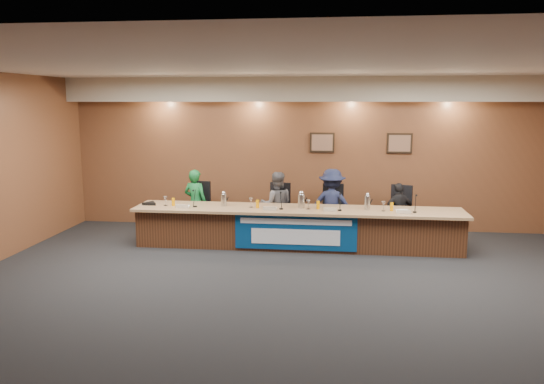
{
  "coord_description": "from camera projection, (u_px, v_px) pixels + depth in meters",
  "views": [
    {
      "loc": [
        0.7,
        -7.27,
        2.71
      ],
      "look_at": [
        -0.49,
        2.48,
        1.03
      ],
      "focal_mm": 35.0,
      "sensor_mm": 36.0,
      "label": 1
    }
  ],
  "objects": [
    {
      "name": "nameplate_b",
      "position": [
        269.0,
        208.0,
        9.63
      ],
      "size": [
        0.24,
        0.08,
        0.1
      ],
      "primitive_type": "cube",
      "rotation": [
        0.31,
        0.0,
        0.0
      ],
      "color": "white",
      "rests_on": "dais_top"
    },
    {
      "name": "banner_text_lower",
      "position": [
        295.0,
        237.0,
        9.53
      ],
      "size": [
        1.6,
        0.01,
        0.28
      ],
      "primitive_type": "cube",
      "color": "silver",
      "rests_on": "banner"
    },
    {
      "name": "panelist_b",
      "position": [
        277.0,
        205.0,
        10.57
      ],
      "size": [
        0.72,
        0.6,
        1.34
      ],
      "primitive_type": "imported",
      "rotation": [
        0.0,
        0.0,
        3.3
      ],
      "color": "#545257",
      "rests_on": "floor"
    },
    {
      "name": "juice_glass_d",
      "position": [
        392.0,
        207.0,
        9.59
      ],
      "size": [
        0.06,
        0.06,
        0.15
      ],
      "primitive_type": "cylinder",
      "color": "#F29600",
      "rests_on": "dais_top"
    },
    {
      "name": "water_glass_c",
      "position": [
        308.0,
        204.0,
        9.73
      ],
      "size": [
        0.08,
        0.08,
        0.18
      ],
      "primitive_type": "cylinder",
      "color": "silver",
      "rests_on": "dais_top"
    },
    {
      "name": "juice_glass_b",
      "position": [
        258.0,
        204.0,
        9.85
      ],
      "size": [
        0.06,
        0.06,
        0.15
      ],
      "primitive_type": "cylinder",
      "color": "#F29600",
      "rests_on": "dais_top"
    },
    {
      "name": "carafe_left",
      "position": [
        224.0,
        200.0,
        10.03
      ],
      "size": [
        0.11,
        0.11,
        0.23
      ],
      "primitive_type": "cylinder",
      "color": "silver",
      "rests_on": "dais_top"
    },
    {
      "name": "banner_text_upper",
      "position": [
        295.0,
        222.0,
        9.49
      ],
      "size": [
        2.0,
        0.01,
        0.1
      ],
      "primitive_type": "cube",
      "color": "silver",
      "rests_on": "banner"
    },
    {
      "name": "panelist_a",
      "position": [
        195.0,
        203.0,
        10.76
      ],
      "size": [
        0.56,
        0.44,
        1.36
      ],
      "primitive_type": "imported",
      "rotation": [
        0.0,
        0.0,
        2.89
      ],
      "color": "#115C29",
      "rests_on": "floor"
    },
    {
      "name": "dais_top",
      "position": [
        297.0,
        210.0,
        9.83
      ],
      "size": [
        6.1,
        0.95,
        0.05
      ],
      "primitive_type": "cube",
      "color": "#97734F",
      "rests_on": "dais_body"
    },
    {
      "name": "office_chair_c",
      "position": [
        332.0,
        215.0,
        10.57
      ],
      "size": [
        0.53,
        0.53,
        0.08
      ],
      "primitive_type": "cube",
      "rotation": [
        0.0,
        0.0,
        -0.1
      ],
      "color": "black",
      "rests_on": "floor"
    },
    {
      "name": "juice_glass_c",
      "position": [
        318.0,
        205.0,
        9.75
      ],
      "size": [
        0.06,
        0.06,
        0.15
      ],
      "primitive_type": "cylinder",
      "color": "#F29600",
      "rests_on": "dais_top"
    },
    {
      "name": "wall_photo_left",
      "position": [
        322.0,
        143.0,
        11.18
      ],
      "size": [
        0.52,
        0.04,
        0.42
      ],
      "primitive_type": "cube",
      "color": "black",
      "rests_on": "wall_back"
    },
    {
      "name": "microphone_c",
      "position": [
        340.0,
        210.0,
        9.61
      ],
      "size": [
        0.07,
        0.07,
        0.02
      ],
      "primitive_type": "cylinder",
      "color": "black",
      "rests_on": "dais_top"
    },
    {
      "name": "carafe_mid",
      "position": [
        301.0,
        201.0,
        9.83
      ],
      "size": [
        0.13,
        0.13,
        0.26
      ],
      "primitive_type": "cylinder",
      "color": "silver",
      "rests_on": "dais_top"
    },
    {
      "name": "juice_glass_a",
      "position": [
        173.0,
        202.0,
        10.05
      ],
      "size": [
        0.06,
        0.06,
        0.15
      ],
      "primitive_type": "cylinder",
      "color": "#F29600",
      "rests_on": "dais_top"
    },
    {
      "name": "wall_photo_right",
      "position": [
        399.0,
        143.0,
        10.99
      ],
      "size": [
        0.52,
        0.04,
        0.42
      ],
      "primitive_type": "cube",
      "color": "black",
      "rests_on": "wall_back"
    },
    {
      "name": "ceiling",
      "position": [
        286.0,
        64.0,
        7.11
      ],
      "size": [
        10.0,
        8.0,
        0.04
      ],
      "primitive_type": "cube",
      "color": "silver",
      "rests_on": "wall_back"
    },
    {
      "name": "dais_body",
      "position": [
        297.0,
        229.0,
        9.94
      ],
      "size": [
        6.0,
        0.8,
        0.7
      ],
      "primitive_type": "cube",
      "color": "#452615",
      "rests_on": "floor"
    },
    {
      "name": "water_glass_d",
      "position": [
        383.0,
        206.0,
        9.56
      ],
      "size": [
        0.08,
        0.08,
        0.18
      ],
      "primitive_type": "cylinder",
      "color": "silver",
      "rests_on": "dais_top"
    },
    {
      "name": "panelist_c",
      "position": [
        332.0,
        204.0,
        10.43
      ],
      "size": [
        0.96,
        0.61,
        1.41
      ],
      "primitive_type": "imported",
      "rotation": [
        0.0,
        0.0,
        3.04
      ],
      "color": "#151B36",
      "rests_on": "floor"
    },
    {
      "name": "office_chair_b",
      "position": [
        277.0,
        213.0,
        10.7
      ],
      "size": [
        0.56,
        0.56,
        0.08
      ],
      "primitive_type": "cube",
      "rotation": [
        0.0,
        0.0,
        -0.19
      ],
      "color": "black",
      "rests_on": "floor"
    },
    {
      "name": "panelist_d",
      "position": [
        399.0,
        212.0,
        10.3
      ],
      "size": [
        0.73,
        0.53,
        1.16
      ],
      "primitive_type": "imported",
      "rotation": [
        0.0,
        0.0,
        3.56
      ],
      "color": "black",
      "rests_on": "floor"
    },
    {
      "name": "speakerphone",
      "position": [
        150.0,
        203.0,
        10.16
      ],
      "size": [
        0.32,
        0.32,
        0.05
      ],
      "primitive_type": "cylinder",
      "color": "black",
      "rests_on": "dais_top"
    },
    {
      "name": "nameplate_d",
      "position": [
        404.0,
        211.0,
        9.33
      ],
      "size": [
        0.24,
        0.08,
        0.1
      ],
      "primitive_type": "cube",
      "rotation": [
        0.31,
        0.0,
        0.0
      ],
      "color": "white",
      "rests_on": "dais_top"
    },
    {
      "name": "paper_stack",
      "position": [
        403.0,
        211.0,
        9.58
      ],
      "size": [
        0.26,
        0.33,
        0.01
      ],
      "primitive_type": "cube",
      "rotation": [
        0.0,
        0.0,
        0.14
      ],
      "color": "white",
      "rests_on": "dais_top"
    },
    {
      "name": "carafe_right",
      "position": [
        367.0,
        203.0,
        9.68
      ],
      "size": [
        0.11,
        0.11,
        0.26
      ],
      "primitive_type": "cylinder",
      "color": "silver",
      "rests_on": "dais_top"
    },
    {
      "name": "water_glass_a",
      "position": [
        166.0,
        201.0,
        10.06
      ],
      "size": [
        0.08,
        0.08,
        0.18
      ],
      "primitive_type": "cylinder",
      "color": "silver",
      "rests_on": "dais_top"
    },
    {
      "name": "wall_back",
      "position": [
        303.0,
        154.0,
        11.3
      ],
      "size": [
        10.0,
        0.04,
        3.2
      ],
      "primitive_type": "cube",
      "color": "brown",
      "rests_on": "floor"
    },
    {
      "name": "nameplate_a",
      "position": [
        182.0,
        206.0,
        9.82
      ],
      "size": [
        0.24,
        0.08,
        0.1
      ],
      "primitive_type": "cube",
      "rotation": [
        0.31,
        0.0,
        0.0
      ],
      "color": "white",
      "rests_on": "dais_top"
    },
    {
      "name": "water_glass_b",
      "position": [
        251.0,
        203.0,
        9.9
      ],
      "size": [
        0.08,
        0.08,
        0.18
      ],
      "primitive_type": "cylinder",
      "color": "silver",
      "rests_on": "dais_top"
    },
    {
      "name": "microphone_b",
      "position": [
        281.0,
        209.0,
        9.74
      ],
      "size": [
        0.07,
        0.07,
        0.02
      ],
      "primitive_type": "cylinder",
      "color": "black",
      "rests_on": "dais_top"
    },
    {
      "name": "floor",
      "position": [
        285.0,
        291.0,
        7.65
      ],
      "size": [
        10.0,
        10.0,
        0.0
      ],
      "primitive_type": "plane",
      "color": "black",
      "rests_on": "ground"
    },
    {
      "name": "office_chair_d",
      "position": [
        398.0,
        216.0,
        10.41
      ],
      "size": [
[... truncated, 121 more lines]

